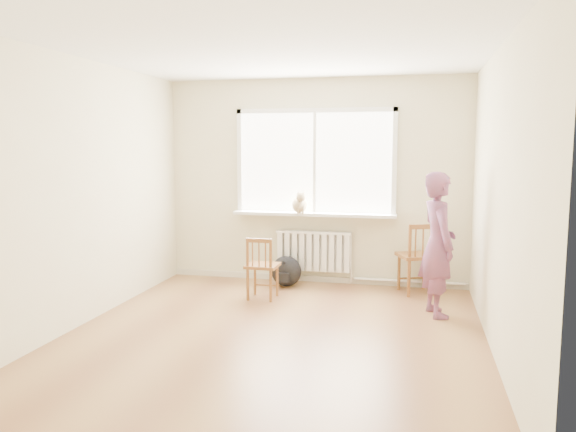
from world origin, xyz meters
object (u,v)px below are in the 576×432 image
Objects in this scene: chair_left at (262,268)px; chair_right at (419,258)px; cat at (300,204)px; person at (438,244)px; backpack at (286,271)px.

chair_right is at bearing -158.68° from chair_left.
chair_left is 1.11m from cat.
chair_right is 0.93m from person.
chair_right is 1.66m from cat.
backpack is (0.15, 0.67, -0.18)m from chair_left.
chair_right is (1.82, 0.66, 0.07)m from chair_left.
cat reaches higher than chair_right.
chair_right is at bearing -0.30° from backpack.
cat is at bearing 44.49° from backpack.
person is (0.19, -0.85, 0.33)m from chair_right.
chair_left is 1.94m from chair_right.
person is at bearing -24.84° from backpack.
person is at bearing -47.97° from cat.
cat is at bearing -108.50° from chair_left.
cat is at bearing 42.21° from person.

